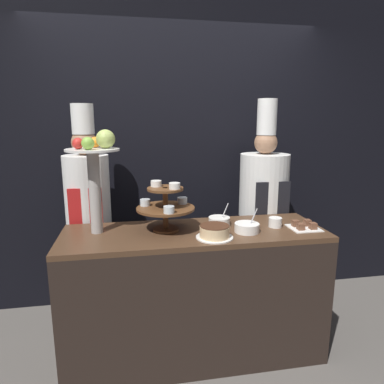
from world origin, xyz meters
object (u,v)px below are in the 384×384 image
(tiered_stand, at_px, (166,205))
(serving_bowl_far, at_px, (219,221))
(chef_left, at_px, (89,210))
(cake_round, at_px, (215,232))
(cake_square_tray, at_px, (304,226))
(chef_center_left, at_px, (263,204))
(fruit_pedestal, at_px, (96,164))
(cup_white, at_px, (275,222))
(serving_bowl_near, at_px, (247,228))

(tiered_stand, xyz_separation_m, serving_bowl_far, (0.39, 0.06, -0.15))
(chef_left, bearing_deg, serving_bowl_far, -23.11)
(cake_round, xyz_separation_m, chef_left, (-0.86, 0.67, 0.01))
(chef_left, bearing_deg, cake_round, -38.06)
(cake_round, bearing_deg, cake_square_tray, 6.78)
(serving_bowl_far, xyz_separation_m, chef_left, (-0.95, 0.41, 0.02))
(chef_center_left, bearing_deg, cake_square_tray, -83.55)
(fruit_pedestal, xyz_separation_m, cup_white, (1.22, -0.10, -0.43))
(cup_white, relative_size, chef_center_left, 0.05)
(cake_square_tray, relative_size, chef_center_left, 0.11)
(cup_white, bearing_deg, cake_round, -162.86)
(chef_left, bearing_deg, serving_bowl_near, -28.40)
(serving_bowl_near, distance_m, chef_center_left, 0.69)
(cake_round, relative_size, cake_square_tray, 1.20)
(fruit_pedestal, distance_m, cup_white, 1.29)
(chef_center_left, bearing_deg, cake_round, -131.58)
(cake_square_tray, distance_m, chef_center_left, 0.60)
(chef_left, bearing_deg, chef_center_left, 0.00)
(cup_white, xyz_separation_m, cake_square_tray, (0.18, -0.07, -0.02))
(fruit_pedestal, xyz_separation_m, chef_center_left, (1.33, 0.43, -0.43))
(cake_square_tray, distance_m, serving_bowl_far, 0.59)
(cake_square_tray, bearing_deg, cup_white, 159.52)
(fruit_pedestal, xyz_separation_m, chef_left, (-0.12, 0.43, -0.41))
(chef_left, bearing_deg, cake_square_tray, -21.30)
(cup_white, distance_m, serving_bowl_far, 0.40)
(fruit_pedestal, relative_size, cup_white, 7.46)
(cake_square_tray, relative_size, chef_left, 0.11)
(tiered_stand, relative_size, chef_left, 0.22)
(serving_bowl_near, bearing_deg, chef_left, 151.60)
(tiered_stand, relative_size, serving_bowl_far, 2.47)
(chef_center_left, bearing_deg, serving_bowl_near, -120.59)
(fruit_pedestal, bearing_deg, cup_white, -4.48)
(tiered_stand, bearing_deg, chef_left, 140.42)
(fruit_pedestal, relative_size, chef_left, 0.38)
(cup_white, distance_m, serving_bowl_near, 0.24)
(fruit_pedestal, relative_size, chef_center_left, 0.37)
(cup_white, height_order, serving_bowl_near, serving_bowl_near)
(tiered_stand, height_order, cake_round, tiered_stand)
(serving_bowl_near, xyz_separation_m, chef_center_left, (0.35, 0.59, -0.00))
(cake_square_tray, height_order, chef_left, chef_left)
(cake_square_tray, xyz_separation_m, chef_center_left, (-0.07, 0.59, 0.01))
(cup_white, bearing_deg, serving_bowl_near, -163.05)
(cake_round, height_order, serving_bowl_far, serving_bowl_far)
(tiered_stand, bearing_deg, serving_bowl_far, 8.41)
(tiered_stand, height_order, chef_left, chef_left)
(tiered_stand, bearing_deg, fruit_pedestal, 175.14)
(cup_white, bearing_deg, chef_left, 158.59)
(tiered_stand, height_order, serving_bowl_near, tiered_stand)
(serving_bowl_far, distance_m, chef_left, 1.04)
(serving_bowl_near, bearing_deg, cake_round, -162.67)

